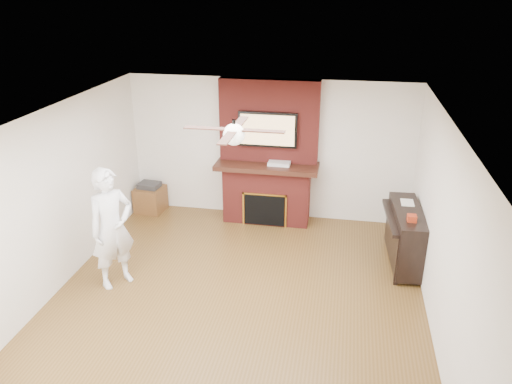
% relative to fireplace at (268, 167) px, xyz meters
% --- Properties ---
extents(room_shell, '(5.36, 5.86, 2.86)m').
position_rel_fireplace_xyz_m(room_shell, '(0.00, -2.55, 0.25)').
color(room_shell, '#533818').
rests_on(room_shell, ground).
extents(fireplace, '(1.78, 0.64, 2.50)m').
position_rel_fireplace_xyz_m(fireplace, '(0.00, 0.00, 0.00)').
color(fireplace, maroon).
rests_on(fireplace, ground).
extents(tv, '(1.00, 0.08, 0.60)m').
position_rel_fireplace_xyz_m(tv, '(0.00, -0.05, 0.68)').
color(tv, black).
rests_on(tv, fireplace).
extents(ceiling_fan, '(1.21, 1.21, 0.31)m').
position_rel_fireplace_xyz_m(ceiling_fan, '(-0.00, -2.55, 1.34)').
color(ceiling_fan, black).
rests_on(ceiling_fan, room_shell).
extents(person, '(0.73, 0.76, 1.74)m').
position_rel_fireplace_xyz_m(person, '(-1.76, -2.46, -0.13)').
color(person, white).
rests_on(person, ground).
extents(side_table, '(0.53, 0.53, 0.56)m').
position_rel_fireplace_xyz_m(side_table, '(-2.20, -0.07, -0.74)').
color(side_table, brown).
rests_on(side_table, ground).
extents(piano, '(0.58, 1.38, 0.98)m').
position_rel_fireplace_xyz_m(piano, '(2.28, -1.16, -0.52)').
color(piano, black).
rests_on(piano, ground).
extents(cable_box, '(0.38, 0.23, 0.05)m').
position_rel_fireplace_xyz_m(cable_box, '(0.21, -0.10, 0.11)').
color(cable_box, silver).
rests_on(cable_box, fireplace).
extents(candle_orange, '(0.07, 0.07, 0.13)m').
position_rel_fireplace_xyz_m(candle_orange, '(-0.15, -0.22, -0.93)').
color(candle_orange, gold).
rests_on(candle_orange, ground).
extents(candle_green, '(0.06, 0.06, 0.09)m').
position_rel_fireplace_xyz_m(candle_green, '(0.05, -0.22, -0.95)').
color(candle_green, '#47772F').
rests_on(candle_green, ground).
extents(candle_cream, '(0.07, 0.07, 0.12)m').
position_rel_fireplace_xyz_m(candle_cream, '(0.17, -0.22, -0.93)').
color(candle_cream, '#F5F1C3').
rests_on(candle_cream, ground).
extents(candle_blue, '(0.06, 0.06, 0.09)m').
position_rel_fireplace_xyz_m(candle_blue, '(0.12, -0.25, -0.95)').
color(candle_blue, teal).
rests_on(candle_blue, ground).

